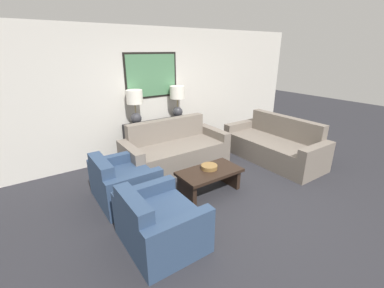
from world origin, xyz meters
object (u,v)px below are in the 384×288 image
at_px(table_lamp_right, 177,98).
at_px(couch_by_back_wall, 175,151).
at_px(table_lamp_left, 135,104).
at_px(decorative_bowl, 209,167).
at_px(coffee_table, 210,176).
at_px(console_table, 159,138).
at_px(couch_by_side, 274,146).
at_px(armchair_near_back_wall, 123,183).
at_px(armchair_near_camera, 159,224).

distance_m(table_lamp_right, couch_by_back_wall, 1.23).
bearing_deg(table_lamp_left, table_lamp_right, 0.00).
bearing_deg(decorative_bowl, coffee_table, -120.19).
xyz_separation_m(console_table, coffee_table, (-0.09, -1.91, -0.10)).
distance_m(couch_by_side, coffee_table, 1.97).
bearing_deg(table_lamp_left, armchair_near_back_wall, -122.01).
bearing_deg(console_table, decorative_bowl, -91.69).
height_order(console_table, couch_by_side, couch_by_side).
height_order(table_lamp_right, couch_by_back_wall, table_lamp_right).
relative_size(couch_by_side, armchair_near_camera, 2.09).
bearing_deg(couch_by_back_wall, armchair_near_camera, -125.93).
relative_size(table_lamp_left, table_lamp_right, 1.00).
bearing_deg(coffee_table, console_table, 87.40).
distance_m(console_table, coffee_table, 1.91).
bearing_deg(armchair_near_back_wall, coffee_table, -25.66).
bearing_deg(couch_by_side, coffee_table, -171.90).
relative_size(decorative_bowl, armchair_near_back_wall, 0.27).
height_order(table_lamp_left, decorative_bowl, table_lamp_left).
distance_m(console_table, table_lamp_left, 0.96).
xyz_separation_m(couch_by_side, coffee_table, (-1.95, -0.28, -0.02)).
xyz_separation_m(table_lamp_left, table_lamp_right, (0.99, 0.00, 0.00)).
distance_m(table_lamp_left, couch_by_side, 3.00).
height_order(table_lamp_left, armchair_near_camera, table_lamp_left).
distance_m(couch_by_back_wall, armchair_near_back_wall, 1.46).
height_order(table_lamp_left, coffee_table, table_lamp_left).
bearing_deg(armchair_near_camera, armchair_near_back_wall, 90.00).
xyz_separation_m(table_lamp_left, armchair_near_back_wall, (-0.82, -1.32, -0.93)).
xyz_separation_m(console_table, armchair_near_back_wall, (-1.32, -1.32, -0.11)).
distance_m(table_lamp_right, armchair_near_camera, 3.22).
relative_size(couch_by_side, coffee_table, 2.02).
distance_m(armchair_near_back_wall, armchair_near_camera, 1.18).
relative_size(table_lamp_left, armchair_near_camera, 0.71).
height_order(couch_by_back_wall, coffee_table, couch_by_back_wall).
bearing_deg(table_lamp_left, console_table, 0.00).
relative_size(table_lamp_right, decorative_bowl, 2.64).
height_order(table_lamp_right, coffee_table, table_lamp_right).
relative_size(couch_by_side, armchair_near_back_wall, 2.09).
relative_size(coffee_table, armchair_near_back_wall, 1.03).
relative_size(table_lamp_left, decorative_bowl, 2.64).
distance_m(couch_by_side, decorative_bowl, 1.93).
distance_m(console_table, armchair_near_camera, 2.83).
bearing_deg(couch_by_side, table_lamp_right, 130.01).
xyz_separation_m(table_lamp_right, armchair_near_back_wall, (-1.81, -1.32, -0.93)).
bearing_deg(console_table, armchair_near_back_wall, -135.00).
distance_m(table_lamp_right, coffee_table, 2.20).
xyz_separation_m(couch_by_back_wall, couch_by_side, (1.86, -0.95, 0.00)).
bearing_deg(console_table, couch_by_side, -41.21).
bearing_deg(couch_by_back_wall, table_lamp_right, 54.09).
height_order(table_lamp_left, couch_by_side, table_lamp_left).
relative_size(couch_by_back_wall, coffee_table, 2.02).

